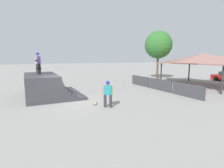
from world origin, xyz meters
TOP-DOWN VIEW (x-y plane):
  - ground_plane at (0.00, 0.00)m, footprint 160.00×160.00m
  - quarter_pipe_ramp at (-2.22, -1.02)m, footprint 5.12×4.07m
  - skater_on_deck at (-2.58, -1.43)m, footprint 0.71×0.50m
  - skateboard_on_deck at (-2.95, -1.42)m, footprint 0.80×0.24m
  - bystander_walking at (2.71, 2.13)m, footprint 0.49×0.58m
  - skateboard_on_ground at (1.66, 1.66)m, footprint 0.80×0.53m
  - barrier_fence at (-0.30, 8.96)m, footprint 9.36×0.12m
  - pavilion_shelter at (-0.31, 14.85)m, footprint 8.74×5.71m
  - tree_beside_pavilion at (-7.31, 14.66)m, footprint 3.83×3.83m

SIDE VIEW (x-z plane):
  - ground_plane at x=0.00m, z-range 0.00..0.00m
  - skateboard_on_ground at x=1.66m, z-range 0.01..0.10m
  - barrier_fence at x=-0.30m, z-range 0.00..1.05m
  - quarter_pipe_ramp at x=-2.22m, z-range -0.09..1.70m
  - bystander_walking at x=2.71m, z-range 0.15..1.82m
  - skateboard_on_deck at x=-2.95m, z-range 1.80..1.89m
  - skater_on_deck at x=-2.58m, z-range 1.91..3.62m
  - pavilion_shelter at x=-0.31m, z-range 1.20..4.69m
  - tree_beside_pavilion at x=-7.31m, z-range 1.46..8.23m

